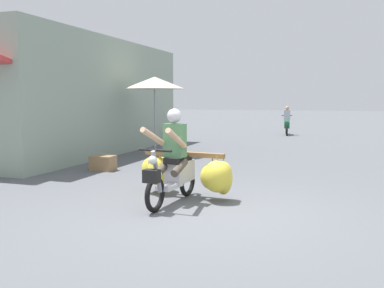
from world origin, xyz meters
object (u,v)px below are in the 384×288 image
at_px(motorbike_distant_ahead_left, 287,123).
at_px(produce_crate, 103,163).
at_px(motorbike_main_loaded, 182,170).
at_px(market_umbrella_near_shop, 155,83).

distance_m(motorbike_distant_ahead_left, produce_crate, 12.39).
bearing_deg(motorbike_distant_ahead_left, produce_crate, -104.09).
xyz_separation_m(motorbike_distant_ahead_left, produce_crate, (-3.01, -12.01, -0.39)).
relative_size(motorbike_main_loaded, market_umbrella_near_shop, 0.78).
height_order(motorbike_main_loaded, motorbike_distant_ahead_left, motorbike_main_loaded).
relative_size(motorbike_main_loaded, motorbike_distant_ahead_left, 1.17).
bearing_deg(market_umbrella_near_shop, motorbike_main_loaded, -61.52).
xyz_separation_m(motorbike_distant_ahead_left, market_umbrella_near_shop, (-2.97, -8.98, 1.66)).
bearing_deg(motorbike_distant_ahead_left, market_umbrella_near_shop, -108.28).
bearing_deg(produce_crate, market_umbrella_near_shop, 89.09).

